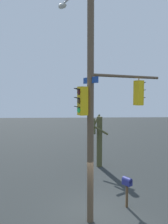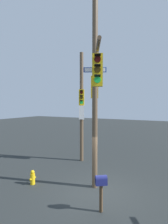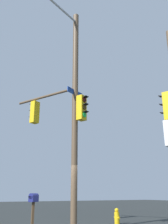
# 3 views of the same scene
# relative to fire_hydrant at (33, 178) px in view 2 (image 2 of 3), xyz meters

# --- Properties ---
(ground_plane) EXTENTS (80.00, 80.00, 0.00)m
(ground_plane) POSITION_rel_fire_hydrant_xyz_m (-0.82, 3.29, -0.34)
(ground_plane) COLOR #292D2C
(main_signal_pole_assembly) EXTENTS (4.77, 3.23, 9.89)m
(main_signal_pole_assembly) POSITION_rel_fire_hydrant_xyz_m (-0.98, 3.20, 4.98)
(main_signal_pole_assembly) COLOR brown
(main_signal_pole_assembly) RESTS_ON ground
(secondary_pole_assembly) EXTENTS (0.77, 0.56, 7.75)m
(secondary_pole_assembly) POSITION_rel_fire_hydrant_xyz_m (-4.49, 0.38, 3.57)
(secondary_pole_assembly) COLOR brown
(secondary_pole_assembly) RESTS_ON ground
(fire_hydrant) EXTENTS (0.38, 0.24, 0.73)m
(fire_hydrant) POSITION_rel_fire_hydrant_xyz_m (0.00, 0.00, 0.00)
(fire_hydrant) COLOR yellow
(fire_hydrant) RESTS_ON ground
(mailbox) EXTENTS (0.45, 0.50, 1.41)m
(mailbox) POSITION_rel_fire_hydrant_xyz_m (0.55, 4.00, 0.76)
(mailbox) COLOR #4C3823
(mailbox) RESTS_ON ground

